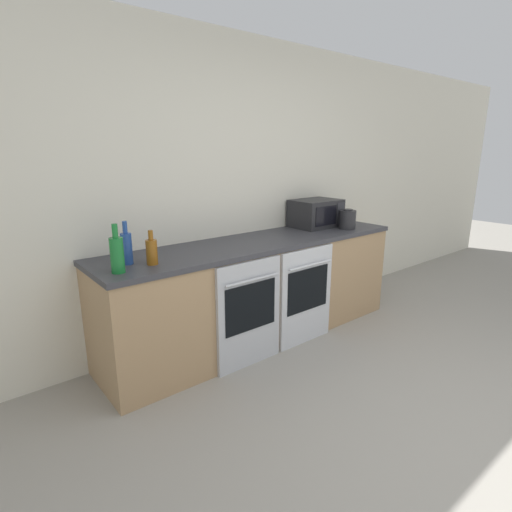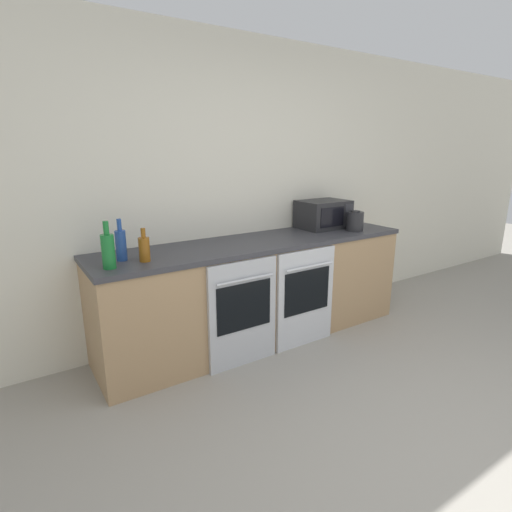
# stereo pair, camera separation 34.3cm
# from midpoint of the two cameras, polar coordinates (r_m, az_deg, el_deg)

# --- Properties ---
(ground_plane) EXTENTS (16.00, 16.00, 0.00)m
(ground_plane) POSITION_cam_midpoint_polar(r_m,az_deg,el_deg) (2.67, 32.53, -25.97)
(ground_plane) COLOR gray
(wall_back) EXTENTS (10.00, 0.06, 2.60)m
(wall_back) POSITION_cam_midpoint_polar(r_m,az_deg,el_deg) (3.64, 0.02, 9.42)
(wall_back) COLOR silver
(wall_back) RESTS_ON ground_plane
(counter_back) EXTENTS (2.84, 0.68, 0.90)m
(counter_back) POSITION_cam_midpoint_polar(r_m,az_deg,el_deg) (3.54, 3.18, -4.87)
(counter_back) COLOR tan
(counter_back) RESTS_ON ground_plane
(oven_left) EXTENTS (0.59, 0.06, 0.85)m
(oven_left) POSITION_cam_midpoint_polar(r_m,az_deg,el_deg) (3.09, 1.38, -8.26)
(oven_left) COLOR #B7BABF
(oven_left) RESTS_ON ground_plane
(oven_right) EXTENTS (0.59, 0.06, 0.85)m
(oven_right) POSITION_cam_midpoint_polar(r_m,az_deg,el_deg) (3.46, 9.97, -5.91)
(oven_right) COLOR silver
(oven_right) RESTS_ON ground_plane
(microwave) EXTENTS (0.48, 0.35, 0.27)m
(microwave) POSITION_cam_midpoint_polar(r_m,az_deg,el_deg) (4.03, 12.01, 5.84)
(microwave) COLOR #232326
(microwave) RESTS_ON counter_back
(bottle_amber) EXTENTS (0.08, 0.08, 0.24)m
(bottle_amber) POSITION_cam_midpoint_polar(r_m,az_deg,el_deg) (2.81, -12.36, 1.02)
(bottle_amber) COLOR #8C5114
(bottle_amber) RESTS_ON counter_back
(bottle_blue) EXTENTS (0.07, 0.07, 0.30)m
(bottle_blue) POSITION_cam_midpoint_polar(r_m,az_deg,el_deg) (2.87, -15.55, 1.59)
(bottle_blue) COLOR #234793
(bottle_blue) RESTS_ON counter_back
(bottle_green) EXTENTS (0.09, 0.09, 0.31)m
(bottle_green) POSITION_cam_midpoint_polar(r_m,az_deg,el_deg) (2.69, -17.01, 0.76)
(bottle_green) COLOR #19722D
(bottle_green) RESTS_ON counter_back
(kettle) EXTENTS (0.16, 0.16, 0.19)m
(kettle) POSITION_cam_midpoint_polar(r_m,az_deg,el_deg) (3.97, 16.38, 4.78)
(kettle) COLOR #232326
(kettle) RESTS_ON counter_back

